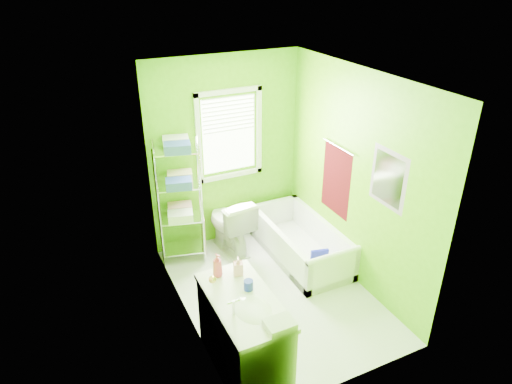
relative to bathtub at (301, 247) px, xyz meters
name	(u,v)px	position (x,y,z in m)	size (l,w,h in m)	color
ground	(274,293)	(-0.68, -0.51, -0.16)	(2.90, 2.90, 0.00)	silver
room_envelope	(276,177)	(-0.68, -0.51, 1.38)	(2.14, 2.94, 2.62)	#56A207
window	(229,130)	(-0.63, 0.91, 1.45)	(0.92, 0.05, 1.22)	white
door	(222,302)	(-1.71, -1.51, 0.84)	(0.09, 0.80, 2.00)	white
right_wall_decor	(355,179)	(0.36, -0.53, 1.16)	(0.04, 1.48, 1.17)	#44070A
bathtub	(301,247)	(0.00, 0.00, 0.00)	(0.75, 1.60, 0.52)	white
toilet	(230,224)	(-0.79, 0.59, 0.25)	(0.46, 0.81, 0.82)	white
vanity	(244,332)	(-1.45, -1.38, 0.28)	(0.57, 1.11, 1.09)	silver
wire_shelf_unit	(181,189)	(-1.41, 0.67, 0.87)	(0.63, 0.52, 1.68)	silver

